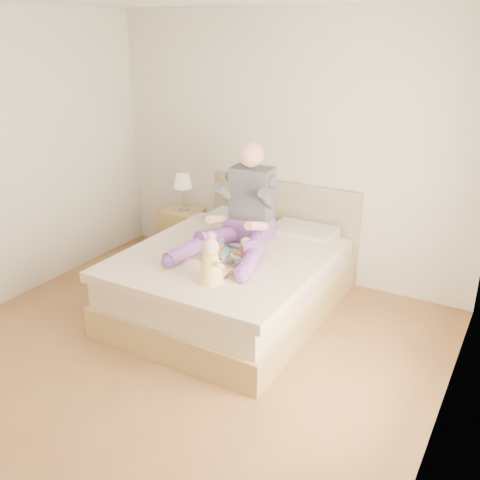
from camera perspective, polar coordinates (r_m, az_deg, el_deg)
The scene contains 7 objects.
room at distance 3.75m, azimuth -7.80°, elevation 6.23°, with size 4.02×4.22×2.71m.
bed at distance 5.05m, azimuth -0.42°, elevation -3.87°, with size 1.70×2.18×1.00m.
nightstand at distance 6.28m, azimuth -6.15°, elevation 0.84°, with size 0.48×0.44×0.54m.
lamp at distance 6.10m, azimuth -6.09°, elevation 6.02°, with size 0.20×0.20×0.42m.
adult at distance 4.92m, azimuth 0.29°, elevation 2.67°, with size 0.81×1.18×0.96m.
tray at distance 4.73m, azimuth -1.82°, elevation -1.36°, with size 0.51×0.41×0.14m.
baby at distance 4.23m, azimuth -3.11°, elevation -2.57°, with size 0.24×0.33×0.37m.
Camera 1 is at (2.31, -2.84, 2.50)m, focal length 40.00 mm.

